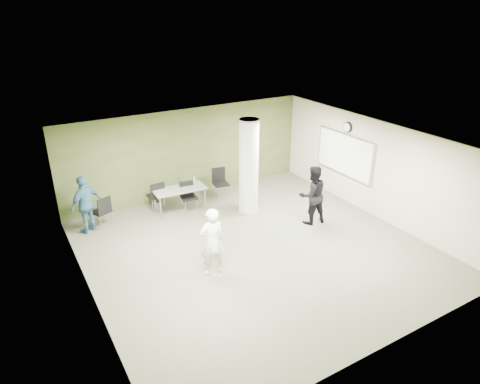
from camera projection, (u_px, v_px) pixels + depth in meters
floor at (256, 250)px, 10.82m from camera, size 8.00×8.00×0.00m
ceiling at (258, 144)px, 9.68m from camera, size 8.00×8.00×0.00m
wall_back at (188, 153)px, 13.40m from camera, size 8.00×2.80×0.02m
wall_left at (85, 243)px, 8.40m from camera, size 0.02×8.00×2.80m
wall_right_cream at (376, 169)px, 12.11m from camera, size 0.02×8.00×2.80m
column at (249, 167)px, 12.29m from camera, size 0.56×0.56×2.80m
whiteboard at (344, 154)px, 12.97m from camera, size 0.05×2.30×1.30m
wall_clock at (347, 127)px, 12.63m from camera, size 0.06×0.32×0.32m
folding_table at (180, 190)px, 12.58m from camera, size 1.56×0.74×0.98m
wastebasket at (158, 206)px, 12.80m from camera, size 0.25×0.25×0.29m
chair_back_left at (102, 209)px, 11.73m from camera, size 0.58×0.58×0.90m
chair_back_right at (157, 194)px, 12.65m from camera, size 0.48×0.48×0.91m
chair_table_left at (188, 194)px, 12.70m from camera, size 0.48×0.48×0.88m
chair_table_right at (220, 180)px, 13.61m from camera, size 0.53×0.53×0.93m
woman_white at (212, 242)px, 9.56m from camera, size 0.61×0.41×1.66m
man_black at (312, 195)px, 11.83m from camera, size 0.91×0.75×1.70m
man_blue at (86, 204)px, 11.36m from camera, size 1.03×0.81×1.63m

